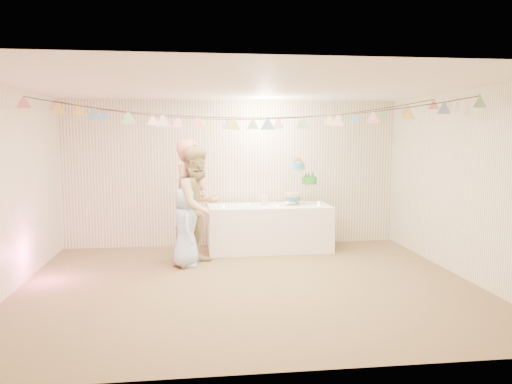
{
  "coord_description": "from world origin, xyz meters",
  "views": [
    {
      "loc": [
        -0.71,
        -6.42,
        1.97
      ],
      "look_at": [
        0.2,
        0.8,
        1.15
      ],
      "focal_mm": 35.0,
      "sensor_mm": 36.0,
      "label": 1
    }
  ],
  "objects": [
    {
      "name": "cake_stand",
      "position": [
        1.13,
        2.01,
        1.13
      ],
      "size": [
        0.67,
        0.4,
        0.75
      ],
      "primitive_type": null,
      "color": "silver",
      "rests_on": "table"
    },
    {
      "name": "front_wall",
      "position": [
        0.0,
        -2.5,
        1.3
      ],
      "size": [
        6.0,
        6.0,
        0.0
      ],
      "primitive_type": "plane",
      "color": "white",
      "rests_on": "ground"
    },
    {
      "name": "back_wall",
      "position": [
        0.0,
        2.5,
        1.3
      ],
      "size": [
        6.0,
        6.0,
        0.0
      ],
      "primitive_type": "plane",
      "color": "white",
      "rests_on": "ground"
    },
    {
      "name": "tealight_5",
      "position": [
        1.48,
        2.11,
        0.8
      ],
      "size": [
        0.04,
        0.04,
        0.03
      ],
      "primitive_type": "cylinder",
      "color": "#FFD88C",
      "rests_on": "table"
    },
    {
      "name": "cake_middle",
      "position": [
        1.31,
        2.1,
        1.11
      ],
      "size": [
        0.27,
        0.27,
        0.22
      ],
      "primitive_type": null,
      "color": "green",
      "rests_on": "cake_stand"
    },
    {
      "name": "cake_bottom",
      "position": [
        0.98,
        1.95,
        0.84
      ],
      "size": [
        0.31,
        0.31,
        0.15
      ],
      "primitive_type": null,
      "color": "teal",
      "rests_on": "cake_stand"
    },
    {
      "name": "cake_top_tier",
      "position": [
        1.07,
        1.98,
        1.38
      ],
      "size": [
        0.25,
        0.25,
        0.19
      ],
      "primitive_type": null,
      "color": "#42A0D2",
      "rests_on": "cake_stand"
    },
    {
      "name": "posy",
      "position": [
        0.49,
        2.01,
        0.84
      ],
      "size": [
        0.15,
        0.15,
        0.18
      ],
      "primitive_type": null,
      "color": "white",
      "rests_on": "table"
    },
    {
      "name": "bunting_front",
      "position": [
        0.0,
        -0.2,
        2.32
      ],
      "size": [
        5.6,
        0.9,
        0.36
      ],
      "primitive_type": null,
      "color": "#72A5E5",
      "rests_on": "ceiling"
    },
    {
      "name": "tealight_4",
      "position": [
        1.4,
        1.78,
        0.8
      ],
      "size": [
        0.04,
        0.04,
        0.03
      ],
      "primitive_type": "cylinder",
      "color": "#FFD88C",
      "rests_on": "table"
    },
    {
      "name": "right_wall",
      "position": [
        3.0,
        0.0,
        1.3
      ],
      "size": [
        5.0,
        5.0,
        0.0
      ],
      "primitive_type": "plane",
      "color": "white",
      "rests_on": "ground"
    },
    {
      "name": "ceiling",
      "position": [
        0.0,
        0.0,
        2.6
      ],
      "size": [
        6.0,
        6.0,
        0.0
      ],
      "primitive_type": "plane",
      "color": "silver",
      "rests_on": "ground"
    },
    {
      "name": "person_child",
      "position": [
        -0.84,
        1.08,
        0.6
      ],
      "size": [
        0.43,
        0.62,
        1.21
      ],
      "primitive_type": "imported",
      "rotation": [
        0.0,
        0.0,
        1.65
      ],
      "color": "#B3DBFE",
      "rests_on": "floor"
    },
    {
      "name": "tealight_2",
      "position": [
        0.68,
        1.74,
        0.8
      ],
      "size": [
        0.04,
        0.04,
        0.03
      ],
      "primitive_type": "cylinder",
      "color": "#FFD88C",
      "rests_on": "table"
    },
    {
      "name": "bunting_back",
      "position": [
        0.0,
        1.1,
        2.35
      ],
      "size": [
        5.6,
        1.1,
        0.4
      ],
      "primitive_type": null,
      "color": "pink",
      "rests_on": "ceiling"
    },
    {
      "name": "tealight_1",
      "position": [
        0.23,
        2.14,
        0.8
      ],
      "size": [
        0.04,
        0.04,
        0.03
      ],
      "primitive_type": "cylinder",
      "color": "#FFD88C",
      "rests_on": "table"
    },
    {
      "name": "table",
      "position": [
        0.58,
        1.96,
        0.39
      ],
      "size": [
        2.09,
        0.84,
        0.78
      ],
      "primitive_type": "cube",
      "color": "white",
      "rests_on": "floor"
    },
    {
      "name": "person_adult_b",
      "position": [
        -0.65,
        1.19,
        0.91
      ],
      "size": [
        1.11,
        1.11,
        1.81
      ],
      "primitive_type": "imported",
      "rotation": [
        0.0,
        0.0,
        0.81
      ],
      "color": "tan",
      "rests_on": "floor"
    },
    {
      "name": "person_adult_a",
      "position": [
        -0.75,
        1.38,
        0.96
      ],
      "size": [
        0.75,
        0.84,
        1.92
      ],
      "primitive_type": "imported",
      "rotation": [
        0.0,
        0.0,
        1.05
      ],
      "color": "tan",
      "rests_on": "floor"
    },
    {
      "name": "tealight_3",
      "position": [
        0.93,
        2.18,
        0.8
      ],
      "size": [
        0.04,
        0.04,
        0.03
      ],
      "primitive_type": "cylinder",
      "color": "#FFD88C",
      "rests_on": "table"
    },
    {
      "name": "left_wall",
      "position": [
        -3.0,
        0.0,
        1.3
      ],
      "size": [
        5.0,
        5.0,
        0.0
      ],
      "primitive_type": "plane",
      "color": "white",
      "rests_on": "ground"
    },
    {
      "name": "floor",
      "position": [
        0.0,
        0.0,
        0.0
      ],
      "size": [
        6.0,
        6.0,
        0.0
      ],
      "primitive_type": "plane",
      "color": "brown",
      "rests_on": "ground"
    },
    {
      "name": "platter",
      "position": [
        0.02,
        1.91,
        0.76
      ],
      "size": [
        0.34,
        0.34,
        0.02
      ],
      "primitive_type": "cylinder",
      "color": "white",
      "rests_on": "table"
    },
    {
      "name": "tealight_0",
      "position": [
        -0.22,
        1.81,
        0.8
      ],
      "size": [
        0.04,
        0.04,
        0.03
      ],
      "primitive_type": "cylinder",
      "color": "#FFD88C",
      "rests_on": "table"
    }
  ]
}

